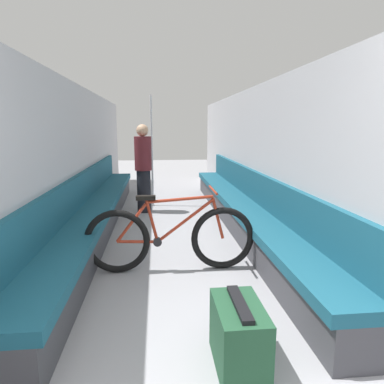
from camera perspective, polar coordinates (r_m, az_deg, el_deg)
wall_left at (r=4.86m, az=-19.81°, el=4.82°), size 0.10×10.71×2.12m
wall_right at (r=4.96m, az=12.26°, el=5.32°), size 0.10×10.71×2.12m
bench_seat_row_left at (r=5.16m, az=-15.81°, el=-3.43°), size 0.48×6.39×0.87m
bench_seat_row_right at (r=5.24m, az=8.40°, el=-2.92°), size 0.48×6.39×0.87m
bicycle at (r=3.65m, az=-3.60°, el=-7.70°), size 1.80×0.46×0.88m
grab_pole_near at (r=6.59m, az=-6.70°, el=6.45°), size 0.08×0.08×2.10m
passenger_standing at (r=6.14m, az=-8.11°, el=4.04°), size 0.30×0.30×1.56m
luggage_bag at (r=2.37m, az=7.79°, el=-22.66°), size 0.29×0.52×0.45m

